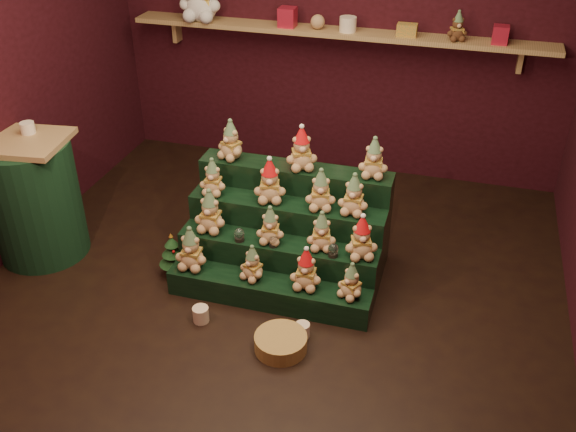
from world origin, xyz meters
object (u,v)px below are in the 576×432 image
(snow_globe_b, at_px, (273,241))
(wicker_basket, at_px, (281,343))
(brown_bear, at_px, (458,26))
(snow_globe_c, at_px, (333,250))
(mini_christmas_tree, at_px, (173,254))
(riser_tier_front, at_px, (269,292))
(mug_right, at_px, (302,330))
(mug_left, at_px, (201,314))
(snow_globe_a, at_px, (239,235))
(side_table, at_px, (34,198))

(snow_globe_b, height_order, wicker_basket, snow_globe_b)
(brown_bear, bearing_deg, snow_globe_c, -127.82)
(mini_christmas_tree, height_order, brown_bear, brown_bear)
(riser_tier_front, xyz_separation_m, snow_globe_b, (-0.01, 0.16, 0.31))
(riser_tier_front, height_order, snow_globe_b, snow_globe_b)
(mug_right, distance_m, brown_bear, 2.72)
(riser_tier_front, distance_m, brown_bear, 2.59)
(snow_globe_c, height_order, wicker_basket, snow_globe_c)
(mug_left, xyz_separation_m, mug_right, (0.68, 0.05, -0.01))
(snow_globe_c, xyz_separation_m, wicker_basket, (-0.19, -0.57, -0.36))
(snow_globe_a, bearing_deg, brown_bear, 56.79)
(riser_tier_front, relative_size, snow_globe_b, 16.61)
(mug_left, height_order, mug_right, mug_left)
(snow_globe_a, bearing_deg, snow_globe_c, 0.00)
(side_table, xyz_separation_m, mug_right, (2.14, -0.38, -0.42))
(snow_globe_c, height_order, mug_left, snow_globe_c)
(riser_tier_front, bearing_deg, snow_globe_c, 21.78)
(side_table, bearing_deg, brown_bear, 26.54)
(snow_globe_b, height_order, side_table, side_table)
(mug_right, bearing_deg, riser_tier_front, 140.04)
(mini_christmas_tree, height_order, wicker_basket, mini_christmas_tree)
(riser_tier_front, relative_size, brown_bear, 6.19)
(snow_globe_a, xyz_separation_m, side_table, (-1.57, -0.04, 0.06))
(snow_globe_c, xyz_separation_m, mug_right, (-0.09, -0.42, -0.36))
(mug_left, bearing_deg, snow_globe_a, 76.02)
(snow_globe_b, relative_size, snow_globe_c, 0.89)
(mug_right, bearing_deg, side_table, 170.03)
(snow_globe_a, distance_m, snow_globe_b, 0.24)
(snow_globe_c, bearing_deg, brown_bear, 73.44)
(mug_right, bearing_deg, brown_bear, 74.17)
(riser_tier_front, distance_m, wicker_basket, 0.46)
(riser_tier_front, xyz_separation_m, side_table, (-1.83, 0.12, 0.37))
(snow_globe_a, bearing_deg, snow_globe_b, 0.00)
(side_table, height_order, mug_left, side_table)
(wicker_basket, bearing_deg, side_table, 165.44)
(snow_globe_a, height_order, side_table, side_table)
(brown_bear, bearing_deg, mug_right, -127.10)
(riser_tier_front, distance_m, mini_christmas_tree, 0.77)
(riser_tier_front, relative_size, mini_christmas_tree, 3.99)
(snow_globe_a, relative_size, brown_bear, 0.42)
(brown_bear, bearing_deg, mini_christmas_tree, -153.54)
(mini_christmas_tree, bearing_deg, snow_globe_c, 1.85)
(snow_globe_a, xyz_separation_m, mug_left, (-0.12, -0.46, -0.35))
(side_table, bearing_deg, snow_globe_a, -6.04)
(snow_globe_c, bearing_deg, mini_christmas_tree, -178.15)
(mug_left, bearing_deg, wicker_basket, -10.49)
(snow_globe_b, bearing_deg, mini_christmas_tree, -177.12)
(mug_right, xyz_separation_m, wicker_basket, (-0.10, -0.15, 0.00))
(snow_globe_a, height_order, mini_christmas_tree, snow_globe_a)
(snow_globe_b, xyz_separation_m, mug_right, (0.32, -0.42, -0.35))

